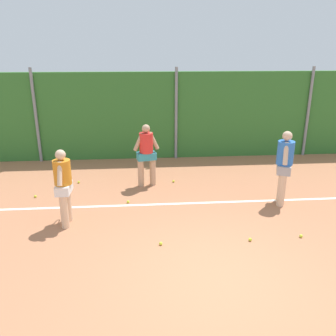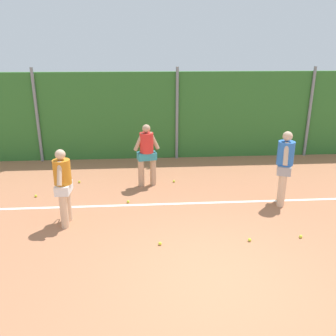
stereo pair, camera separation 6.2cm
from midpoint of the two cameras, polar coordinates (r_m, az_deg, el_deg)
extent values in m
plane|color=#B2704C|center=(7.85, 4.66, -8.68)|extent=(27.63, 27.63, 0.00)
cube|color=#33702D|center=(12.07, 1.10, 8.58)|extent=(16.05, 0.25, 2.93)
cylinder|color=gray|center=(12.32, -20.98, 7.94)|extent=(0.10, 0.10, 3.09)
cylinder|color=gray|center=(11.89, 1.19, 8.82)|extent=(0.10, 0.10, 3.09)
cylinder|color=gray|center=(13.18, 21.88, 8.48)|extent=(0.10, 0.10, 3.09)
cube|color=white|center=(8.69, 3.67, -5.77)|extent=(11.73, 0.10, 0.01)
cylinder|color=beige|center=(7.73, -16.87, -6.89)|extent=(0.16, 0.16, 0.74)
cylinder|color=beige|center=(8.02, -16.36, -5.87)|extent=(0.16, 0.16, 0.74)
cube|color=white|center=(7.69, -16.93, -3.21)|extent=(0.30, 0.50, 0.20)
cylinder|color=orange|center=(7.57, -17.19, -0.67)|extent=(0.36, 0.36, 0.53)
sphere|color=beige|center=(7.46, -17.47, 2.09)|extent=(0.21, 0.21, 0.21)
cylinder|color=beige|center=(7.37, -17.57, -0.91)|extent=(0.10, 0.30, 0.49)
cylinder|color=beige|center=(7.75, -16.88, 0.11)|extent=(0.10, 0.30, 0.49)
cylinder|color=black|center=(7.95, -16.85, -2.15)|extent=(0.03, 0.03, 0.28)
torus|color=#26262B|center=(8.05, -16.67, -3.95)|extent=(0.03, 0.28, 0.28)
cylinder|color=beige|center=(9.16, 17.91, -2.70)|extent=(0.18, 0.18, 0.80)
cylinder|color=beige|center=(8.83, 17.93, -3.51)|extent=(0.18, 0.18, 0.80)
cube|color=#99999E|center=(8.83, 18.25, -0.05)|extent=(0.48, 0.61, 0.21)
cylinder|color=blue|center=(8.72, 18.51, 2.37)|extent=(0.39, 0.39, 0.57)
sphere|color=beige|center=(8.61, 18.79, 4.99)|extent=(0.23, 0.23, 0.23)
cylinder|color=beige|center=(8.92, 18.51, 3.02)|extent=(0.19, 0.31, 0.54)
cylinder|color=beige|center=(8.49, 18.56, 2.24)|extent=(0.19, 0.31, 0.54)
cylinder|color=tan|center=(9.71, -2.71, -0.65)|extent=(0.17, 0.17, 0.76)
cylinder|color=tan|center=(9.64, -4.65, -0.84)|extent=(0.17, 0.17, 0.76)
cube|color=teal|center=(9.53, -3.74, 1.98)|extent=(0.56, 0.40, 0.20)
cylinder|color=red|center=(9.42, -3.79, 4.15)|extent=(0.37, 0.37, 0.54)
sphere|color=tan|center=(9.33, -3.84, 6.47)|extent=(0.22, 0.22, 0.22)
cylinder|color=tan|center=(9.46, -2.54, 4.49)|extent=(0.30, 0.15, 0.51)
cylinder|color=tan|center=(9.37, -5.05, 4.29)|extent=(0.30, 0.15, 0.51)
sphere|color=#CCDB33|center=(9.99, 0.73, -2.18)|extent=(0.07, 0.07, 0.07)
sphere|color=#CCDB33|center=(6.94, -1.45, -12.28)|extent=(0.07, 0.07, 0.07)
sphere|color=#CCDB33|center=(10.26, -14.60, -2.25)|extent=(0.07, 0.07, 0.07)
sphere|color=#CCDB33|center=(7.67, 20.76, -10.39)|extent=(0.07, 0.07, 0.07)
sphere|color=#CCDB33|center=(9.63, -21.11, -4.36)|extent=(0.07, 0.07, 0.07)
sphere|color=#CCDB33|center=(8.74, -6.77, -5.52)|extent=(0.07, 0.07, 0.07)
sphere|color=#CCDB33|center=(7.25, 13.08, -11.35)|extent=(0.07, 0.07, 0.07)
camera|label=1|loc=(0.03, -90.21, -0.07)|focal=37.16mm
camera|label=2|loc=(0.03, 89.79, 0.07)|focal=37.16mm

